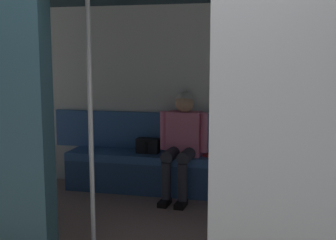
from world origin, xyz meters
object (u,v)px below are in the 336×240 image
grab_pole_door (91,123)px  grab_pole_far (213,126)px  book (213,155)px  person_seated (182,138)px  bench_seat (190,165)px  handbag (148,146)px  train_car (162,63)px

grab_pole_door → grab_pole_far: size_ratio=1.00×
book → person_seated: bearing=48.4°
bench_seat → handbag: 0.55m
grab_pole_far → bench_seat: bearing=-74.3°
train_car → grab_pole_far: size_ratio=2.99×
bench_seat → handbag: bearing=-7.2°
bench_seat → grab_pole_door: (0.46, 1.71, 0.72)m
book → grab_pole_door: (0.71, 1.80, 0.60)m
book → grab_pole_far: grab_pole_far is taller
train_car → book: size_ratio=29.09×
grab_pole_far → train_car: bearing=-48.8°
train_car → person_seated: (0.01, -0.98, -0.84)m
train_car → handbag: train_car is taller
bench_seat → grab_pole_door: bearing=75.0°
handbag → book: bearing=-178.6°
handbag → grab_pole_door: bearing=91.7°
train_car → person_seated: size_ratio=5.41×
person_seated → handbag: bearing=-15.2°
handbag → bench_seat: bearing=172.8°
person_seated → grab_pole_door: (0.38, 1.66, 0.40)m
book → grab_pole_door: grab_pole_door is taller
person_seated → grab_pole_far: 1.72m
train_car → person_seated: train_car is taller
person_seated → grab_pole_far: (-0.54, 1.59, 0.40)m
bench_seat → person_seated: bearing=32.7°
train_car → person_seated: bearing=-89.6°
train_car → bench_seat: bearing=-94.1°
handbag → grab_pole_far: grab_pole_far is taller
bench_seat → book: size_ratio=13.28×
bench_seat → person_seated: person_seated is taller
person_seated → bench_seat: bearing=-147.3°
person_seated → grab_pole_far: grab_pole_far is taller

